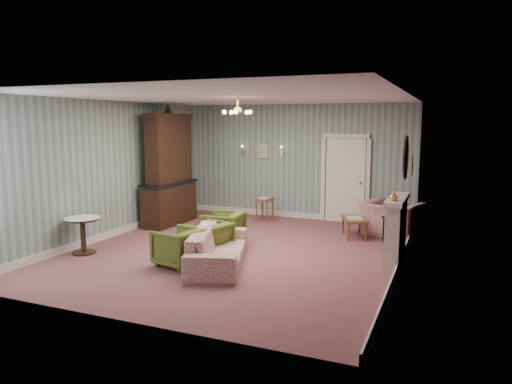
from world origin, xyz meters
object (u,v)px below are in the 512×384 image
at_px(dresser, 169,166).
at_px(pedestal_table, 83,235).
at_px(olive_chair_a, 179,245).
at_px(olive_chair_b, 210,237).
at_px(sofa_chintz, 218,241).
at_px(side_table_black, 393,229).
at_px(fireplace, 396,230).
at_px(olive_chair_c, 223,227).
at_px(wingback_chair, 392,213).
at_px(coffee_table, 354,227).

relative_size(dresser, pedestal_table, 4.05).
height_order(olive_chair_a, olive_chair_b, olive_chair_a).
xyz_separation_m(sofa_chintz, side_table_black, (2.59, 2.83, -0.15)).
bearing_deg(pedestal_table, sofa_chintz, 7.08).
distance_m(olive_chair_a, fireplace, 3.80).
bearing_deg(sofa_chintz, olive_chair_c, 3.58).
height_order(dresser, side_table_black, dresser).
relative_size(dresser, fireplace, 2.01).
distance_m(olive_chair_b, olive_chair_c, 0.81).
distance_m(olive_chair_a, pedestal_table, 2.06).
bearing_deg(dresser, side_table_black, 3.98).
xyz_separation_m(wingback_chair, coffee_table, (-0.71, -0.46, -0.28)).
bearing_deg(olive_chair_a, side_table_black, 147.28).
relative_size(olive_chair_a, dresser, 0.26).
relative_size(wingback_chair, coffee_table, 1.36).
xyz_separation_m(fireplace, pedestal_table, (-5.47, -1.69, -0.23)).
height_order(olive_chair_b, olive_chair_c, olive_chair_c).
height_order(olive_chair_a, coffee_table, olive_chair_a).
relative_size(olive_chair_a, side_table_black, 1.35).
bearing_deg(wingback_chair, sofa_chintz, 72.65).
bearing_deg(side_table_black, coffee_table, 173.99).
height_order(olive_chair_a, side_table_black, olive_chair_a).
bearing_deg(olive_chair_a, sofa_chintz, 129.42).
relative_size(fireplace, coffee_table, 1.69).
relative_size(sofa_chintz, side_table_black, 4.03).
bearing_deg(fireplace, dresser, 167.54).
height_order(fireplace, pedestal_table, fireplace).
bearing_deg(wingback_chair, side_table_black, 119.75).
xyz_separation_m(sofa_chintz, wingback_chair, (2.49, 3.37, 0.07)).
bearing_deg(coffee_table, side_table_black, -6.01).
bearing_deg(dresser, pedestal_table, -89.97).
bearing_deg(pedestal_table, olive_chair_b, 19.62).
relative_size(olive_chair_b, fireplace, 0.49).
relative_size(olive_chair_c, pedestal_table, 1.06).
bearing_deg(fireplace, sofa_chintz, -154.16).
relative_size(olive_chair_b, pedestal_table, 1.00).
bearing_deg(dresser, wingback_chair, 10.04).
bearing_deg(olive_chair_a, pedestal_table, -76.34).
height_order(fireplace, coffee_table, fireplace).
distance_m(olive_chair_b, dresser, 3.21).
relative_size(side_table_black, pedestal_table, 0.76).
bearing_deg(olive_chair_b, coffee_table, 151.37).
height_order(olive_chair_b, coffee_table, olive_chair_b).
distance_m(olive_chair_c, pedestal_table, 2.67).
xyz_separation_m(dresser, side_table_black, (5.21, 0.28, -1.14)).
xyz_separation_m(olive_chair_b, wingback_chair, (2.91, 2.90, 0.15)).
height_order(olive_chair_c, side_table_black, olive_chair_c).
distance_m(olive_chair_b, fireplace, 3.35).
bearing_deg(wingback_chair, olive_chair_c, 53.96).
bearing_deg(olive_chair_c, side_table_black, 113.27).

